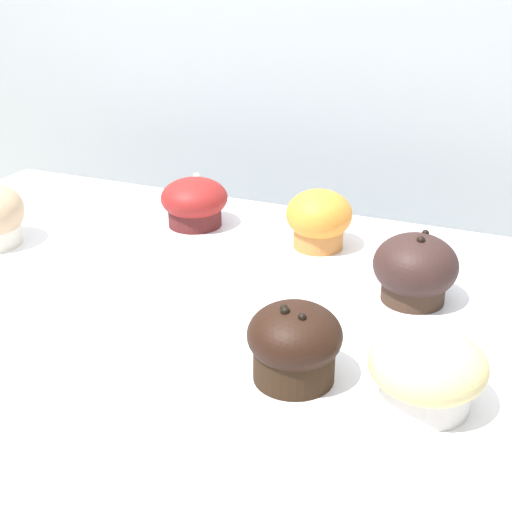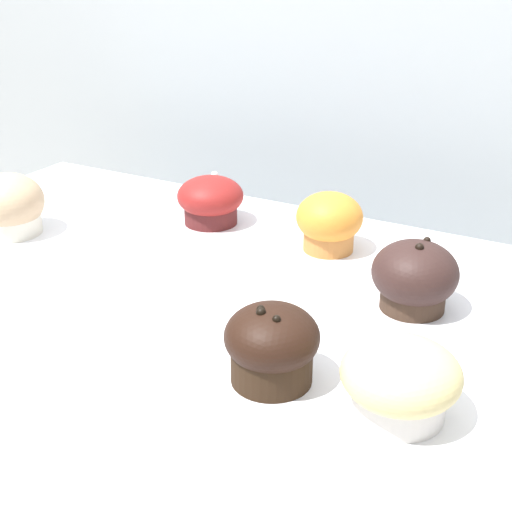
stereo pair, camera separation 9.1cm
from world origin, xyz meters
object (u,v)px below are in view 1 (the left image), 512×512
at_px(muffin_front_center, 427,370).
at_px(muffin_back_right, 319,219).
at_px(muffin_back_center, 294,343).
at_px(muffin_back_left, 415,270).
at_px(muffin_front_right, 194,202).

xyz_separation_m(muffin_front_center, muffin_back_right, (-0.21, 0.33, 0.00)).
distance_m(muffin_front_center, muffin_back_center, 0.13).
height_order(muffin_front_center, muffin_back_right, muffin_back_right).
xyz_separation_m(muffin_back_left, muffin_front_right, (-0.37, 0.12, -0.00)).
relative_size(muffin_front_right, muffin_back_center, 1.07).
bearing_deg(muffin_front_center, muffin_back_left, 103.87).
distance_m(muffin_back_left, muffin_back_right, 0.20).
distance_m(muffin_back_right, muffin_back_center, 0.35).
height_order(muffin_front_center, muffin_front_right, muffin_front_center).
relative_size(muffin_back_right, muffin_back_center, 0.99).
relative_size(muffin_front_center, muffin_back_right, 1.19).
bearing_deg(muffin_back_center, muffin_back_left, 70.14).
relative_size(muffin_back_left, muffin_back_right, 1.09).
bearing_deg(muffin_front_right, muffin_back_center, -50.02).
relative_size(muffin_front_center, muffin_front_right, 1.09).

